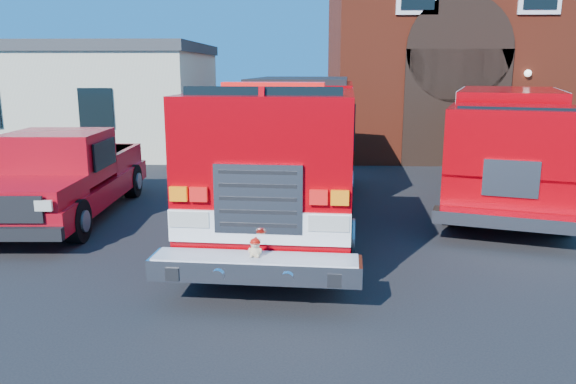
{
  "coord_description": "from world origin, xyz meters",
  "views": [
    {
      "loc": [
        0.26,
        -10.59,
        3.39
      ],
      "look_at": [
        0.0,
        -1.2,
        1.3
      ],
      "focal_mm": 35.0,
      "sensor_mm": 36.0,
      "label": 1
    }
  ],
  "objects_px": {
    "fire_engine": "(292,147)",
    "secondary_truck": "(507,141)",
    "side_building": "(83,96)",
    "fire_station": "(512,46)",
    "pickup_truck": "(65,176)"
  },
  "relations": [
    {
      "from": "side_building",
      "to": "secondary_truck",
      "type": "distance_m",
      "value": 17.11
    },
    {
      "from": "side_building",
      "to": "secondary_truck",
      "type": "xyz_separation_m",
      "value": [
        14.51,
        -9.04,
        -0.68
      ]
    },
    {
      "from": "side_building",
      "to": "pickup_truck",
      "type": "height_order",
      "value": "side_building"
    },
    {
      "from": "side_building",
      "to": "pickup_truck",
      "type": "bearing_deg",
      "value": -71.11
    },
    {
      "from": "fire_engine",
      "to": "secondary_truck",
      "type": "relative_size",
      "value": 1.15
    },
    {
      "from": "fire_station",
      "to": "side_building",
      "type": "bearing_deg",
      "value": -176.86
    },
    {
      "from": "fire_station",
      "to": "secondary_truck",
      "type": "relative_size",
      "value": 1.68
    },
    {
      "from": "secondary_truck",
      "to": "pickup_truck",
      "type": "bearing_deg",
      "value": -169.08
    },
    {
      "from": "side_building",
      "to": "secondary_truck",
      "type": "relative_size",
      "value": 1.13
    },
    {
      "from": "side_building",
      "to": "pickup_truck",
      "type": "relative_size",
      "value": 1.65
    },
    {
      "from": "fire_station",
      "to": "fire_engine",
      "type": "distance_m",
      "value": 15.2
    },
    {
      "from": "side_building",
      "to": "pickup_truck",
      "type": "distance_m",
      "value": 11.81
    },
    {
      "from": "fire_station",
      "to": "secondary_truck",
      "type": "bearing_deg",
      "value": -109.13
    },
    {
      "from": "fire_station",
      "to": "fire_engine",
      "type": "bearing_deg",
      "value": -126.93
    },
    {
      "from": "fire_engine",
      "to": "side_building",
      "type": "bearing_deg",
      "value": 129.34
    }
  ]
}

